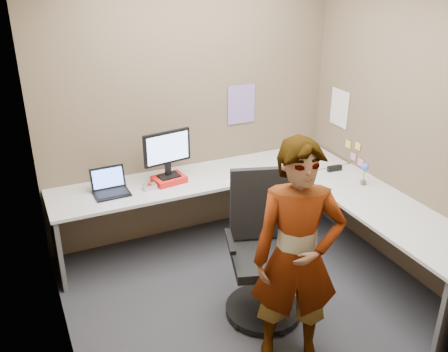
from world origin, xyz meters
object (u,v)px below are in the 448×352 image
desk (272,206)px  monitor (167,150)px  office_chair (263,259)px  person (297,257)px

desk → monitor: bearing=142.5°
office_chair → person: (-0.05, -0.55, 0.36)m
office_chair → person: person is taller
desk → person: person is taller
desk → monitor: size_ratio=6.40×
desk → monitor: 1.10m
monitor → office_chair: 1.38m
desk → person: 1.26m
office_chair → desk: bearing=72.2°
monitor → person: person is taller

